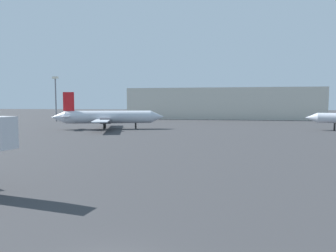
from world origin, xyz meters
TOP-DOWN VIEW (x-y plane):
  - airplane_distant at (-25.19, 66.12)m, footprint 29.44×27.74m
  - light_mast_left at (-56.77, 94.98)m, footprint 2.40×0.50m
  - terminal_building at (5.01, 130.47)m, footprint 81.56×27.89m

SIDE VIEW (x-z plane):
  - airplane_distant at x=-25.19m, z-range -1.69..8.13m
  - terminal_building at x=5.01m, z-range 0.00..13.34m
  - light_mast_left at x=-56.77m, z-range 1.23..18.07m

